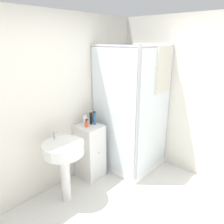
% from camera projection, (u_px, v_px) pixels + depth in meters
% --- Properties ---
extents(wall_back, '(6.40, 0.06, 2.50)m').
position_uv_depth(wall_back, '(51.00, 106.00, 3.02)').
color(wall_back, silver).
rests_on(wall_back, ground_plane).
extents(wall_right, '(0.06, 6.40, 2.50)m').
position_uv_depth(wall_right, '(219.00, 103.00, 3.16)').
color(wall_right, silver).
rests_on(wall_right, ground_plane).
extents(shower_enclosure, '(0.92, 0.95, 2.06)m').
position_uv_depth(shower_enclosure, '(132.00, 136.00, 3.69)').
color(shower_enclosure, white).
rests_on(shower_enclosure, ground_plane).
extents(vanity_cabinet, '(0.35, 0.42, 0.87)m').
position_uv_depth(vanity_cabinet, '(90.00, 151.00, 3.48)').
color(vanity_cabinet, silver).
rests_on(vanity_cabinet, ground_plane).
extents(sink, '(0.53, 0.53, 1.00)m').
position_uv_depth(sink, '(64.00, 155.00, 2.84)').
color(sink, white).
rests_on(sink, ground_plane).
extents(soap_dispenser, '(0.05, 0.05, 0.13)m').
position_uv_depth(soap_dispenser, '(87.00, 124.00, 3.28)').
color(soap_dispenser, '#E5562D').
rests_on(soap_dispenser, vanity_cabinet).
extents(shampoo_bottle_tall_black, '(0.04, 0.04, 0.22)m').
position_uv_depth(shampoo_bottle_tall_black, '(91.00, 118.00, 3.38)').
color(shampoo_bottle_tall_black, black).
rests_on(shampoo_bottle_tall_black, vanity_cabinet).
extents(shampoo_bottle_blue, '(0.04, 0.04, 0.21)m').
position_uv_depth(shampoo_bottle_blue, '(95.00, 118.00, 3.37)').
color(shampoo_bottle_blue, '#2D66A3').
rests_on(shampoo_bottle_blue, vanity_cabinet).
extents(lotion_bottle_white, '(0.06, 0.06, 0.17)m').
position_uv_depth(lotion_bottle_white, '(85.00, 121.00, 3.33)').
color(lotion_bottle_white, white).
rests_on(lotion_bottle_white, vanity_cabinet).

